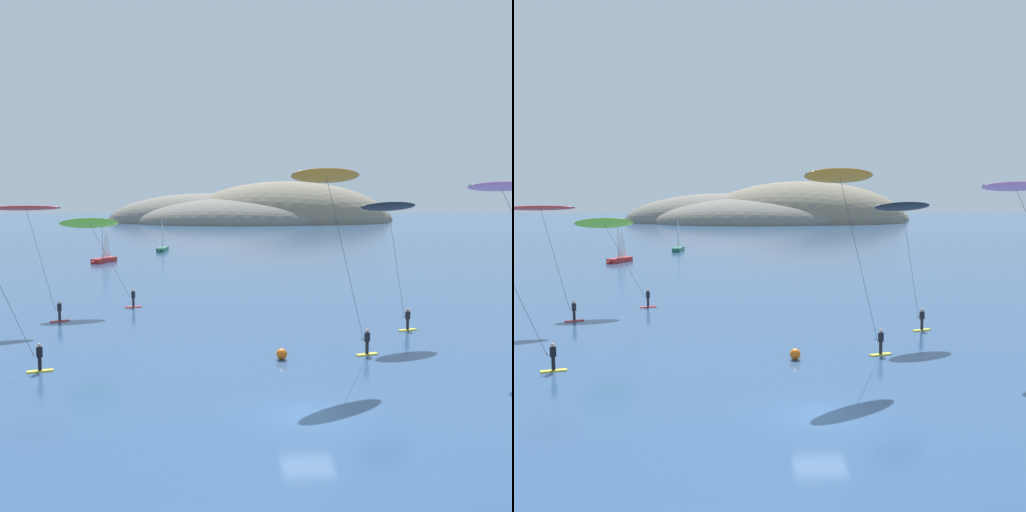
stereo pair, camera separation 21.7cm
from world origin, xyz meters
TOP-DOWN VIEW (x-y plane):
  - ground_plane at (0.00, 0.00)m, footprint 600.00×600.00m
  - headland_island at (10.85, 199.91)m, footprint 105.21×50.59m
  - sailboat_near at (-21.83, 68.25)m, footprint 3.48×5.75m
  - sailboat_far at (-14.55, 86.62)m, footprint 1.86×5.95m
  - kitesurfer_orange at (2.51, 9.17)m, footprint 6.54×4.68m
  - kitesurfer_red at (-19.24, 22.59)m, footprint 5.64×3.09m
  - kitesurfer_pink at (14.33, 11.15)m, footprint 9.07×3.07m
  - kitesurfer_lime at (-15.47, 28.69)m, footprint 7.08×2.77m
  - kitesurfer_black at (8.47, 17.63)m, footprint 5.23×3.39m
  - marker_buoy at (-0.25, 10.34)m, footprint 0.70×0.70m

SIDE VIEW (x-z plane):
  - ground_plane at x=0.00m, z-range 0.00..0.00m
  - headland_island at x=10.85m, z-range -14.65..14.65m
  - marker_buoy at x=-0.25m, z-range 0.00..0.70m
  - sailboat_near at x=-21.83m, z-range -2.21..3.49m
  - sailboat_far at x=-14.55m, z-range -2.21..3.49m
  - kitesurfer_lime at x=-15.47m, z-range 3.13..11.51m
  - kitesurfer_red at x=-19.24m, z-range 3.77..13.35m
  - kitesurfer_black at x=8.47m, z-range 3.87..13.80m
  - kitesurfer_pink at x=14.33m, z-range 4.48..15.78m
  - kitesurfer_orange at x=2.51m, z-range 4.66..16.69m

